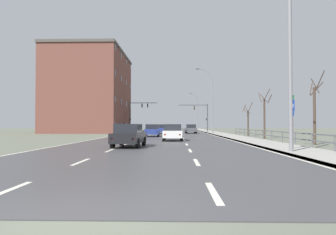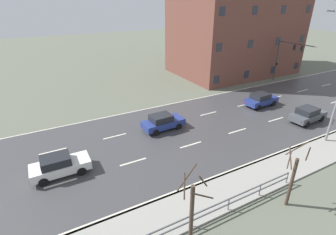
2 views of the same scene
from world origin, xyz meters
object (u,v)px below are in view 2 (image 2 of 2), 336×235
(car_distant, at_px, (163,122))
(traffic_signal_left, at_px, (286,54))
(car_near_left, at_px, (308,114))
(car_mid_centre, at_px, (261,99))
(car_far_right, at_px, (59,165))
(brick_building, at_px, (236,24))

(car_distant, bearing_deg, traffic_signal_left, 100.04)
(car_near_left, height_order, car_mid_centre, same)
(car_far_right, bearing_deg, brick_building, 118.68)
(traffic_signal_left, xyz_separation_m, brick_building, (-8.76, -2.25, 3.57))
(traffic_signal_left, relative_size, car_distant, 1.49)
(car_far_right, distance_m, brick_building, 35.32)
(car_far_right, distance_m, car_distant, 10.19)
(car_near_left, distance_m, car_distant, 15.11)
(car_near_left, distance_m, car_mid_centre, 5.48)
(car_near_left, height_order, car_distant, same)
(traffic_signal_left, relative_size, car_near_left, 1.49)
(brick_building, bearing_deg, car_mid_centre, -28.52)
(car_near_left, height_order, car_far_right, same)
(car_near_left, height_order, brick_building, brick_building)
(car_far_right, distance_m, car_mid_centre, 22.99)
(car_mid_centre, xyz_separation_m, brick_building, (-13.96, 7.59, 7.07))
(traffic_signal_left, distance_m, car_far_right, 33.77)
(traffic_signal_left, height_order, car_mid_centre, traffic_signal_left)
(brick_building, bearing_deg, car_distant, -56.35)
(car_far_right, bearing_deg, car_distant, 105.79)
(car_distant, height_order, brick_building, brick_building)
(car_near_left, xyz_separation_m, car_far_right, (-2.90, -23.84, 0.00))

